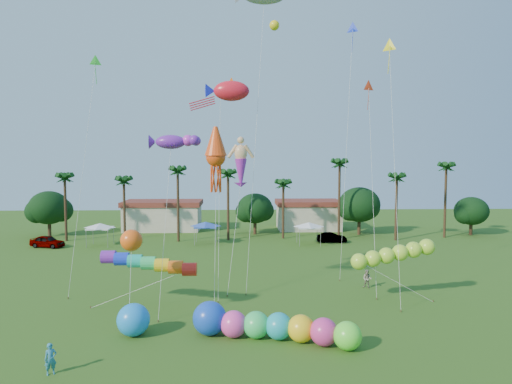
{
  "coord_description": "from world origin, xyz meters",
  "views": [
    {
      "loc": [
        -1.16,
        -25.0,
        11.45
      ],
      "look_at": [
        0.0,
        10.0,
        9.0
      ],
      "focal_mm": 32.0,
      "sensor_mm": 36.0,
      "label": 1
    }
  ],
  "objects_px": {
    "spectator_b": "(367,279)",
    "car_a": "(47,241)",
    "caterpillar_inflatable": "(268,326)",
    "spectator_a": "(51,359)",
    "car_b": "(332,238)",
    "blue_ball": "(133,320)"
  },
  "relations": [
    {
      "from": "car_b",
      "to": "caterpillar_inflatable",
      "type": "bearing_deg",
      "value": 165.87
    },
    {
      "from": "car_a",
      "to": "spectator_b",
      "type": "distance_m",
      "value": 42.02
    },
    {
      "from": "car_a",
      "to": "caterpillar_inflatable",
      "type": "height_order",
      "value": "caterpillar_inflatable"
    },
    {
      "from": "car_a",
      "to": "blue_ball",
      "type": "relative_size",
      "value": 2.13
    },
    {
      "from": "car_a",
      "to": "spectator_b",
      "type": "height_order",
      "value": "spectator_b"
    },
    {
      "from": "car_a",
      "to": "spectator_a",
      "type": "xyz_separation_m",
      "value": [
        15.28,
        -36.17,
        0.08
      ]
    },
    {
      "from": "spectator_b",
      "to": "caterpillar_inflatable",
      "type": "bearing_deg",
      "value": -97.88
    },
    {
      "from": "spectator_b",
      "to": "caterpillar_inflatable",
      "type": "xyz_separation_m",
      "value": [
        -9.59,
        -11.54,
        0.11
      ]
    },
    {
      "from": "car_a",
      "to": "car_b",
      "type": "xyz_separation_m",
      "value": [
        38.1,
        2.28,
        -0.09
      ]
    },
    {
      "from": "spectator_b",
      "to": "car_a",
      "type": "bearing_deg",
      "value": -177.1
    },
    {
      "from": "spectator_a",
      "to": "caterpillar_inflatable",
      "type": "xyz_separation_m",
      "value": [
        11.9,
        4.29,
        0.08
      ]
    },
    {
      "from": "car_b",
      "to": "spectator_b",
      "type": "height_order",
      "value": "spectator_b"
    },
    {
      "from": "car_b",
      "to": "spectator_b",
      "type": "relative_size",
      "value": 2.5
    },
    {
      "from": "caterpillar_inflatable",
      "to": "spectator_b",
      "type": "bearing_deg",
      "value": 66.85
    },
    {
      "from": "spectator_b",
      "to": "caterpillar_inflatable",
      "type": "relative_size",
      "value": 0.15
    },
    {
      "from": "spectator_a",
      "to": "spectator_b",
      "type": "xyz_separation_m",
      "value": [
        21.49,
        15.83,
        -0.02
      ]
    },
    {
      "from": "caterpillar_inflatable",
      "to": "spectator_a",
      "type": "bearing_deg",
      "value": -143.59
    },
    {
      "from": "car_a",
      "to": "spectator_a",
      "type": "relative_size",
      "value": 2.68
    },
    {
      "from": "blue_ball",
      "to": "spectator_a",
      "type": "bearing_deg",
      "value": -120.84
    },
    {
      "from": "spectator_a",
      "to": "blue_ball",
      "type": "bearing_deg",
      "value": 29.1
    },
    {
      "from": "spectator_b",
      "to": "car_b",
      "type": "bearing_deg",
      "value": 118.49
    },
    {
      "from": "car_b",
      "to": "spectator_b",
      "type": "bearing_deg",
      "value": -179.76
    }
  ]
}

